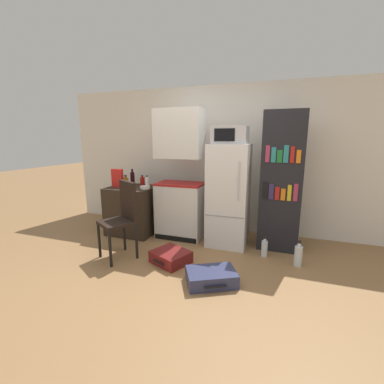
{
  "coord_description": "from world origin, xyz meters",
  "views": [
    {
      "loc": [
        0.92,
        -2.39,
        1.59
      ],
      "look_at": [
        -0.2,
        0.85,
        0.87
      ],
      "focal_mm": 24.0,
      "sensor_mm": 36.0,
      "label": 1
    }
  ],
  "objects_px": {
    "bottle_wine_dark": "(132,178)",
    "bottle_amber_beer": "(126,182)",
    "water_bottle_middle": "(264,248)",
    "side_table": "(133,210)",
    "refrigerator": "(229,195)",
    "suitcase_small_flat": "(171,257)",
    "bottle_blue_soda": "(119,179)",
    "bottle_ketchup_red": "(142,181)",
    "kitchen_hutch": "(180,180)",
    "bottle_milk_white": "(147,182)",
    "microwave": "(230,135)",
    "suitcase_large_flat": "(211,277)",
    "bookshelf": "(281,182)",
    "bowl": "(145,187)",
    "cereal_box": "(117,178)",
    "water_bottle_front": "(298,255)",
    "chair": "(123,213)"
  },
  "relations": [
    {
      "from": "bottle_ketchup_red",
      "to": "water_bottle_front",
      "type": "distance_m",
      "value": 2.69
    },
    {
      "from": "refrigerator",
      "to": "bottle_ketchup_red",
      "type": "distance_m",
      "value": 1.55
    },
    {
      "from": "kitchen_hutch",
      "to": "bookshelf",
      "type": "xyz_separation_m",
      "value": [
        1.52,
        0.05,
        0.03
      ]
    },
    {
      "from": "bookshelf",
      "to": "suitcase_large_flat",
      "type": "height_order",
      "value": "bookshelf"
    },
    {
      "from": "microwave",
      "to": "bottle_blue_soda",
      "type": "distance_m",
      "value": 2.07
    },
    {
      "from": "microwave",
      "to": "bottle_blue_soda",
      "type": "height_order",
      "value": "microwave"
    },
    {
      "from": "cereal_box",
      "to": "bottle_milk_white",
      "type": "bearing_deg",
      "value": 20.01
    },
    {
      "from": "bottle_milk_white",
      "to": "bowl",
      "type": "bearing_deg",
      "value": -74.39
    },
    {
      "from": "cereal_box",
      "to": "water_bottle_front",
      "type": "height_order",
      "value": "cereal_box"
    },
    {
      "from": "water_bottle_front",
      "to": "bottle_amber_beer",
      "type": "bearing_deg",
      "value": 173.85
    },
    {
      "from": "refrigerator",
      "to": "bottle_wine_dark",
      "type": "xyz_separation_m",
      "value": [
        -1.78,
        0.22,
        0.15
      ]
    },
    {
      "from": "kitchen_hutch",
      "to": "bottle_amber_beer",
      "type": "bearing_deg",
      "value": -168.37
    },
    {
      "from": "microwave",
      "to": "chair",
      "type": "distance_m",
      "value": 1.85
    },
    {
      "from": "bottle_ketchup_red",
      "to": "bottle_amber_beer",
      "type": "bearing_deg",
      "value": -117.23
    },
    {
      "from": "refrigerator",
      "to": "bookshelf",
      "type": "relative_size",
      "value": 0.77
    },
    {
      "from": "bottle_blue_soda",
      "to": "bottle_amber_beer",
      "type": "distance_m",
      "value": 0.3
    },
    {
      "from": "refrigerator",
      "to": "bowl",
      "type": "height_order",
      "value": "refrigerator"
    },
    {
      "from": "cereal_box",
      "to": "water_bottle_middle",
      "type": "xyz_separation_m",
      "value": [
        2.41,
        -0.15,
        -0.83
      ]
    },
    {
      "from": "side_table",
      "to": "bottle_blue_soda",
      "type": "xyz_separation_m",
      "value": [
        -0.31,
        0.08,
        0.51
      ]
    },
    {
      "from": "kitchen_hutch",
      "to": "bottle_amber_beer",
      "type": "distance_m",
      "value": 0.91
    },
    {
      "from": "microwave",
      "to": "suitcase_large_flat",
      "type": "height_order",
      "value": "microwave"
    },
    {
      "from": "kitchen_hutch",
      "to": "bookshelf",
      "type": "bearing_deg",
      "value": 1.76
    },
    {
      "from": "bottle_blue_soda",
      "to": "cereal_box",
      "type": "xyz_separation_m",
      "value": [
        0.09,
        -0.17,
        0.04
      ]
    },
    {
      "from": "bowl",
      "to": "suitcase_large_flat",
      "type": "xyz_separation_m",
      "value": [
        1.4,
        -1.06,
        -0.74
      ]
    },
    {
      "from": "suitcase_small_flat",
      "to": "water_bottle_middle",
      "type": "distance_m",
      "value": 1.28
    },
    {
      "from": "microwave",
      "to": "chair",
      "type": "relative_size",
      "value": 0.47
    },
    {
      "from": "bookshelf",
      "to": "water_bottle_front",
      "type": "relative_size",
      "value": 5.86
    },
    {
      "from": "bottle_amber_beer",
      "to": "chair",
      "type": "xyz_separation_m",
      "value": [
        0.43,
        -0.76,
        -0.27
      ]
    },
    {
      "from": "bottle_amber_beer",
      "to": "cereal_box",
      "type": "distance_m",
      "value": 0.17
    },
    {
      "from": "bookshelf",
      "to": "water_bottle_middle",
      "type": "relative_size",
      "value": 6.97
    },
    {
      "from": "bottle_wine_dark",
      "to": "bottle_amber_beer",
      "type": "bearing_deg",
      "value": -74.98
    },
    {
      "from": "bowl",
      "to": "water_bottle_front",
      "type": "xyz_separation_m",
      "value": [
        2.33,
        -0.31,
        -0.68
      ]
    },
    {
      "from": "bottle_milk_white",
      "to": "suitcase_large_flat",
      "type": "distance_m",
      "value": 2.04
    },
    {
      "from": "suitcase_large_flat",
      "to": "kitchen_hutch",
      "type": "bearing_deg",
      "value": 96.95
    },
    {
      "from": "bottle_ketchup_red",
      "to": "cereal_box",
      "type": "height_order",
      "value": "cereal_box"
    },
    {
      "from": "bowl",
      "to": "water_bottle_front",
      "type": "relative_size",
      "value": 0.48
    },
    {
      "from": "water_bottle_middle",
      "to": "side_table",
      "type": "bearing_deg",
      "value": 173.92
    },
    {
      "from": "bookshelf",
      "to": "chair",
      "type": "height_order",
      "value": "bookshelf"
    },
    {
      "from": "cereal_box",
      "to": "chair",
      "type": "bearing_deg",
      "value": -52.05
    },
    {
      "from": "refrigerator",
      "to": "suitcase_small_flat",
      "type": "height_order",
      "value": "refrigerator"
    },
    {
      "from": "bottle_blue_soda",
      "to": "bottle_wine_dark",
      "type": "height_order",
      "value": "same"
    },
    {
      "from": "bottle_amber_beer",
      "to": "bottle_wine_dark",
      "type": "bearing_deg",
      "value": 105.02
    },
    {
      "from": "bottle_ketchup_red",
      "to": "refrigerator",
      "type": "bearing_deg",
      "value": -5.51
    },
    {
      "from": "bottle_blue_soda",
      "to": "water_bottle_middle",
      "type": "distance_m",
      "value": 2.64
    },
    {
      "from": "bottle_wine_dark",
      "to": "suitcase_small_flat",
      "type": "relative_size",
      "value": 0.47
    },
    {
      "from": "bookshelf",
      "to": "suitcase_large_flat",
      "type": "bearing_deg",
      "value": -117.6
    },
    {
      "from": "bottle_blue_soda",
      "to": "bottle_milk_white",
      "type": "height_order",
      "value": "bottle_blue_soda"
    },
    {
      "from": "water_bottle_middle",
      "to": "microwave",
      "type": "bearing_deg",
      "value": 153.91
    },
    {
      "from": "bottle_ketchup_red",
      "to": "bottle_amber_beer",
      "type": "relative_size",
      "value": 0.85
    },
    {
      "from": "microwave",
      "to": "refrigerator",
      "type": "bearing_deg",
      "value": 73.19
    }
  ]
}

